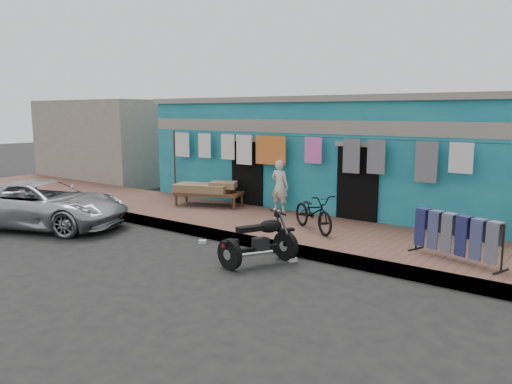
# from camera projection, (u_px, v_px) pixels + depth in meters

# --- Properties ---
(ground) EXTENTS (80.00, 80.00, 0.00)m
(ground) POSITION_uv_depth(u_px,v_px,m) (195.00, 262.00, 9.88)
(ground) COLOR black
(ground) RESTS_ON ground
(sidewalk) EXTENTS (28.00, 3.00, 0.25)m
(sidewalk) POSITION_uv_depth(u_px,v_px,m) (281.00, 228.00, 12.21)
(sidewalk) COLOR brown
(sidewalk) RESTS_ON ground
(curb) EXTENTS (28.00, 0.10, 0.25)m
(curb) POSITION_uv_depth(u_px,v_px,m) (244.00, 240.00, 11.07)
(curb) COLOR gray
(curb) RESTS_ON ground
(building) EXTENTS (12.20, 5.20, 3.36)m
(building) POSITION_uv_depth(u_px,v_px,m) (356.00, 154.00, 15.10)
(building) COLOR #187284
(building) RESTS_ON ground
(neighbor_left) EXTENTS (6.00, 5.00, 3.40)m
(neighbor_left) POSITION_uv_depth(u_px,v_px,m) (125.00, 141.00, 21.68)
(neighbor_left) COLOR #9E9384
(neighbor_left) RESTS_ON ground
(clothesline) EXTENTS (10.06, 0.06, 2.10)m
(clothesline) POSITION_uv_depth(u_px,v_px,m) (292.00, 154.00, 13.22)
(clothesline) COLOR brown
(clothesline) RESTS_ON sidewalk
(car) EXTENTS (4.84, 3.59, 1.24)m
(car) POSITION_uv_depth(u_px,v_px,m) (43.00, 204.00, 12.75)
(car) COLOR #B1B1B6
(car) RESTS_ON ground
(seated_person) EXTENTS (0.53, 0.37, 1.41)m
(seated_person) POSITION_uv_depth(u_px,v_px,m) (280.00, 186.00, 13.54)
(seated_person) COLOR beige
(seated_person) RESTS_ON sidewalk
(bicycle) EXTENTS (1.70, 1.32, 1.06)m
(bicycle) POSITION_uv_depth(u_px,v_px,m) (314.00, 208.00, 11.35)
(bicycle) COLOR black
(bicycle) RESTS_ON sidewalk
(motorcycle) EXTENTS (1.71, 1.97, 1.01)m
(motorcycle) POSITION_uv_depth(u_px,v_px,m) (259.00, 239.00, 9.63)
(motorcycle) COLOR black
(motorcycle) RESTS_ON ground
(charpoy) EXTENTS (2.63, 2.28, 0.67)m
(charpoy) POSITION_uv_depth(u_px,v_px,m) (209.00, 194.00, 14.44)
(charpoy) COLOR brown
(charpoy) RESTS_ON sidewalk
(jeans_rack) EXTENTS (2.05, 1.44, 0.88)m
(jeans_rack) POSITION_uv_depth(u_px,v_px,m) (457.00, 237.00, 9.08)
(jeans_rack) COLOR black
(jeans_rack) RESTS_ON sidewalk
(litter_a) EXTENTS (0.22, 0.20, 0.08)m
(litter_a) POSITION_uv_depth(u_px,v_px,m) (203.00, 242.00, 11.26)
(litter_a) COLOR silver
(litter_a) RESTS_ON ground
(litter_b) EXTENTS (0.18, 0.19, 0.08)m
(litter_b) POSITION_uv_depth(u_px,v_px,m) (292.00, 260.00, 9.90)
(litter_b) COLOR silver
(litter_b) RESTS_ON ground
(litter_c) EXTENTS (0.15, 0.18, 0.07)m
(litter_c) POSITION_uv_depth(u_px,v_px,m) (225.00, 248.00, 10.72)
(litter_c) COLOR silver
(litter_c) RESTS_ON ground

